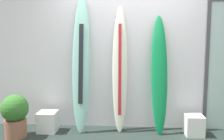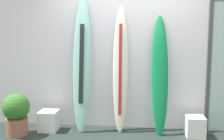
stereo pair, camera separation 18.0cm
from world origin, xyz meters
The scene contains 7 objects.
wall_back centered at (0.00, 1.30, 1.40)m, with size 7.20×0.20×2.80m, color white.
surfboard_seafoam centered at (-0.76, 0.99, 1.11)m, with size 0.30×0.39×2.25m.
surfboard_ivory centered at (-0.13, 1.03, 1.02)m, with size 0.25×0.32×2.06m.
surfboard_emerald centered at (0.51, 0.98, 0.94)m, with size 0.28×0.39×1.91m.
display_block_left centered at (-1.32, 0.89, 0.17)m, with size 0.30×0.30×0.33m.
display_block_center centered at (1.06, 0.88, 0.16)m, with size 0.28×0.28×0.32m.
potted_plant centered at (-1.75, 0.64, 0.37)m, with size 0.42×0.42×0.67m.
Camera 2 is at (0.17, -3.01, 1.53)m, focal length 39.90 mm.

